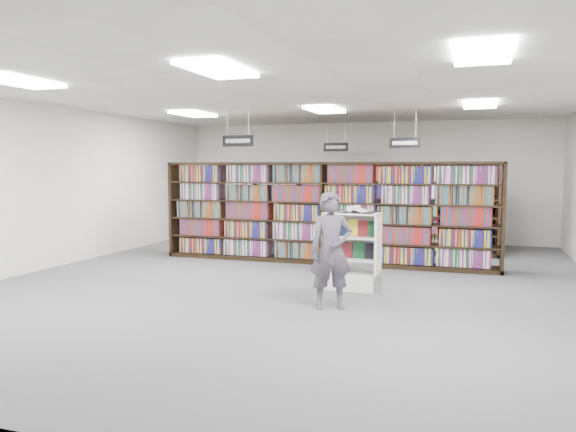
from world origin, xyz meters
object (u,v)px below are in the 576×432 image
(bookshelf_row_near, at_px, (324,213))
(open_book, at_px, (354,211))
(endcap_display, at_px, (352,262))
(shopper, at_px, (331,250))

(bookshelf_row_near, xyz_separation_m, open_book, (1.11, -2.29, 0.24))
(endcap_display, height_order, open_book, open_book)
(bookshelf_row_near, bearing_deg, shopper, -73.65)
(endcap_display, xyz_separation_m, open_book, (0.03, -0.01, 0.85))
(bookshelf_row_near, relative_size, shopper, 4.24)
(open_book, relative_size, shopper, 0.46)
(shopper, bearing_deg, open_book, 64.44)
(endcap_display, height_order, shopper, shopper)
(endcap_display, bearing_deg, open_book, -19.14)
(open_book, bearing_deg, shopper, -80.36)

